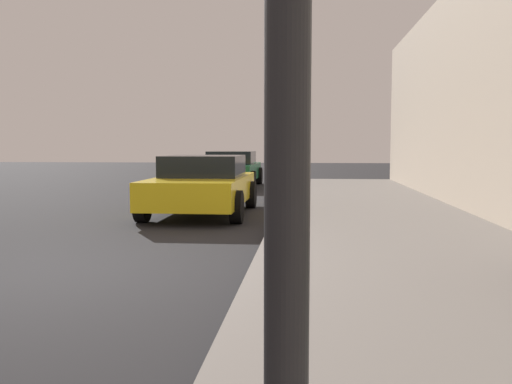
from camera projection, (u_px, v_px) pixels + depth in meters
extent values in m
plane|color=#232326|center=(77.00, 276.00, 6.34)|extent=(80.00, 80.00, 0.00)
cube|color=gray|center=(433.00, 277.00, 5.96)|extent=(4.00, 32.00, 0.15)
cube|color=yellow|center=(202.00, 189.00, 11.86)|extent=(1.85, 4.13, 0.55)
cube|color=black|center=(204.00, 166.00, 12.03)|extent=(1.62, 1.86, 0.45)
cylinder|color=black|center=(237.00, 207.00, 10.49)|extent=(0.22, 0.64, 0.64)
cylinder|color=black|center=(142.00, 206.00, 10.66)|extent=(0.22, 0.64, 0.64)
cylinder|color=black|center=(251.00, 195.00, 13.11)|extent=(0.22, 0.64, 0.64)
cylinder|color=black|center=(175.00, 194.00, 13.28)|extent=(0.22, 0.64, 0.64)
cube|color=#196638|center=(231.00, 171.00, 19.80)|extent=(1.80, 4.24, 0.55)
cube|color=black|center=(232.00, 157.00, 19.96)|extent=(1.58, 1.91, 0.45)
cylinder|color=black|center=(252.00, 180.00, 18.38)|extent=(0.22, 0.64, 0.64)
cylinder|color=black|center=(199.00, 180.00, 18.55)|extent=(0.22, 0.64, 0.64)
cylinder|color=black|center=(259.00, 176.00, 21.08)|extent=(0.22, 0.64, 0.64)
cylinder|color=black|center=(213.00, 176.00, 21.24)|extent=(0.22, 0.64, 0.64)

